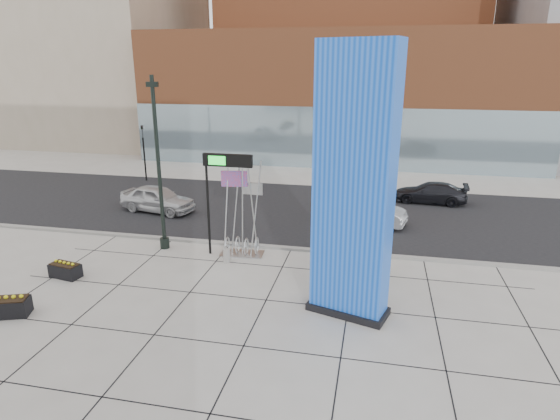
% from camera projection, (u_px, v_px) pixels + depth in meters
% --- Properties ---
extents(ground, '(160.00, 160.00, 0.00)m').
position_uv_depth(ground, '(247.00, 286.00, 18.41)').
color(ground, '#9E9991').
rests_on(ground, ground).
extents(street_asphalt, '(80.00, 12.00, 0.02)m').
position_uv_depth(street_asphalt, '(293.00, 210.00, 27.74)').
color(street_asphalt, black).
rests_on(street_asphalt, ground).
extents(curb_edge, '(80.00, 0.30, 0.12)m').
position_uv_depth(curb_edge, '(270.00, 247.00, 22.13)').
color(curb_edge, gray).
rests_on(curb_edge, ground).
extents(tower_podium, '(34.00, 10.00, 11.00)m').
position_uv_depth(tower_podium, '(339.00, 96.00, 41.75)').
color(tower_podium, '#A3552F').
rests_on(tower_podium, ground).
extents(tower_glass_front, '(34.00, 0.60, 5.00)m').
position_uv_depth(tower_glass_front, '(332.00, 138.00, 38.18)').
color(tower_glass_front, '#8CA5B2').
rests_on(tower_glass_front, ground).
extents(blue_pylon, '(2.97, 1.97, 9.09)m').
position_uv_depth(blue_pylon, '(353.00, 192.00, 15.14)').
color(blue_pylon, blue).
rests_on(blue_pylon, ground).
extents(lamp_post, '(0.52, 0.43, 7.90)m').
position_uv_depth(lamp_post, '(160.00, 182.00, 21.20)').
color(lamp_post, black).
rests_on(lamp_post, ground).
extents(public_art_sculpture, '(2.01, 1.10, 4.43)m').
position_uv_depth(public_art_sculpture, '(242.00, 230.00, 21.07)').
color(public_art_sculpture, silver).
rests_on(public_art_sculpture, ground).
extents(concrete_bollard, '(0.31, 0.31, 0.61)m').
position_uv_depth(concrete_bollard, '(227.00, 256.00, 20.48)').
color(concrete_bollard, gray).
rests_on(concrete_bollard, ground).
extents(overhead_street_sign, '(2.20, 0.25, 4.67)m').
position_uv_depth(overhead_street_sign, '(224.00, 169.00, 20.16)').
color(overhead_street_sign, black).
rests_on(overhead_street_sign, ground).
extents(round_planter_east, '(1.06, 1.06, 2.65)m').
position_uv_depth(round_planter_east, '(369.00, 248.00, 18.81)').
color(round_planter_east, '#80A9AC').
rests_on(round_planter_east, ground).
extents(round_planter_mid, '(0.97, 0.97, 2.43)m').
position_uv_depth(round_planter_mid, '(367.00, 248.00, 19.14)').
color(round_planter_mid, '#80A9AC').
rests_on(round_planter_mid, ground).
extents(round_planter_west, '(1.05, 1.05, 2.63)m').
position_uv_depth(round_planter_west, '(345.00, 246.00, 19.11)').
color(round_planter_west, '#80A9AC').
rests_on(round_planter_west, ground).
extents(box_planter_north, '(1.36, 0.85, 0.69)m').
position_uv_depth(box_planter_north, '(65.00, 270.00, 19.08)').
color(box_planter_north, black).
rests_on(box_planter_north, ground).
extents(box_planter_south, '(1.54, 1.12, 0.77)m').
position_uv_depth(box_planter_south, '(8.00, 306.00, 16.15)').
color(box_planter_south, black).
rests_on(box_planter_south, ground).
extents(car_white_west, '(4.77, 2.66, 1.53)m').
position_uv_depth(car_white_west, '(158.00, 199.00, 27.35)').
color(car_white_west, silver).
rests_on(car_white_west, ground).
extents(car_silver_mid, '(4.71, 2.60, 1.47)m').
position_uv_depth(car_silver_mid, '(364.00, 211.00, 25.30)').
color(car_silver_mid, '#AFB1B7').
rests_on(car_silver_mid, ground).
extents(car_dark_east, '(4.51, 2.12, 1.27)m').
position_uv_depth(car_dark_east, '(430.00, 193.00, 29.12)').
color(car_dark_east, black).
rests_on(car_dark_east, ground).
extents(traffic_signal, '(0.15, 0.18, 4.10)m').
position_uv_depth(traffic_signal, '(144.00, 150.00, 34.07)').
color(traffic_signal, black).
rests_on(traffic_signal, ground).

